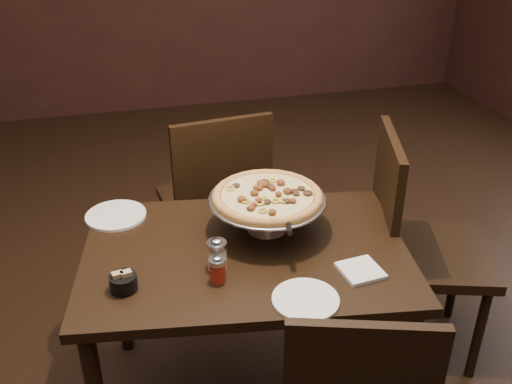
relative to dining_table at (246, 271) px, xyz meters
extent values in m
cube|color=black|center=(0.00, 0.00, 0.07)|extent=(1.24, 0.93, 0.04)
cylinder|color=black|center=(-0.46, 0.40, -0.28)|extent=(0.06, 0.06, 0.67)
cylinder|color=black|center=(0.56, 0.24, -0.28)|extent=(0.06, 0.06, 0.67)
cylinder|color=silver|center=(0.10, 0.10, 0.10)|extent=(0.15, 0.15, 0.01)
cylinder|color=silver|center=(0.10, 0.10, 0.16)|extent=(0.03, 0.03, 0.12)
cylinder|color=silver|center=(0.10, 0.10, 0.22)|extent=(0.10, 0.10, 0.01)
cylinder|color=#A7A7AC|center=(0.10, 0.10, 0.23)|extent=(0.42, 0.42, 0.01)
torus|color=#A7A7AC|center=(0.10, 0.10, 0.23)|extent=(0.43, 0.43, 0.01)
cylinder|color=#A96732|center=(0.10, 0.10, 0.24)|extent=(0.39, 0.39, 0.01)
torus|color=#A96732|center=(0.10, 0.10, 0.24)|extent=(0.40, 0.40, 0.03)
cylinder|color=tan|center=(0.10, 0.10, 0.25)|extent=(0.33, 0.33, 0.01)
cylinder|color=beige|center=(-0.12, -0.08, 0.14)|extent=(0.06, 0.06, 0.08)
cylinder|color=silver|center=(-0.12, -0.08, 0.19)|extent=(0.07, 0.07, 0.02)
ellipsoid|color=silver|center=(-0.12, -0.08, 0.20)|extent=(0.04, 0.04, 0.01)
cylinder|color=maroon|center=(-0.13, -0.15, 0.13)|extent=(0.05, 0.05, 0.07)
cylinder|color=silver|center=(-0.13, -0.15, 0.17)|extent=(0.05, 0.05, 0.02)
ellipsoid|color=silver|center=(-0.13, -0.15, 0.18)|extent=(0.03, 0.03, 0.01)
cylinder|color=black|center=(-0.43, -0.12, 0.12)|extent=(0.09, 0.09, 0.05)
cube|color=tan|center=(-0.44, -0.12, 0.13)|extent=(0.04, 0.03, 0.06)
cube|color=tan|center=(-0.42, -0.12, 0.13)|extent=(0.04, 0.03, 0.06)
cube|color=white|center=(0.34, -0.23, 0.10)|extent=(0.14, 0.14, 0.01)
cylinder|color=white|center=(-0.43, 0.35, 0.10)|extent=(0.23, 0.23, 0.01)
cylinder|color=white|center=(0.11, -0.32, 0.10)|extent=(0.21, 0.21, 0.01)
cone|color=silver|center=(0.12, -0.10, 0.23)|extent=(0.13, 0.13, 0.00)
cylinder|color=black|center=(0.12, -0.10, 0.24)|extent=(0.04, 0.12, 0.02)
cube|color=black|center=(0.02, 0.79, -0.15)|extent=(0.50, 0.50, 0.04)
cube|color=black|center=(0.04, 0.59, 0.12)|extent=(0.46, 0.08, 0.48)
cylinder|color=black|center=(0.18, 1.00, -0.40)|extent=(0.04, 0.04, 0.44)
cylinder|color=black|center=(-0.18, 0.95, -0.40)|extent=(0.04, 0.04, 0.44)
cylinder|color=black|center=(0.22, 0.63, -0.40)|extent=(0.04, 0.04, 0.44)
cylinder|color=black|center=(-0.14, 0.59, -0.40)|extent=(0.04, 0.04, 0.44)
cube|color=black|center=(0.82, 0.10, -0.14)|extent=(0.59, 0.59, 0.04)
cube|color=black|center=(0.62, 0.16, 0.14)|extent=(0.18, 0.46, 0.49)
cylinder|color=black|center=(0.94, -0.14, -0.39)|extent=(0.04, 0.04, 0.46)
cylinder|color=black|center=(1.06, 0.22, -0.39)|extent=(0.04, 0.04, 0.46)
cylinder|color=black|center=(0.58, -0.03, -0.39)|extent=(0.04, 0.04, 0.46)
cylinder|color=black|center=(0.70, 0.33, -0.39)|extent=(0.04, 0.04, 0.46)
camera|label=1|loc=(-0.39, -1.62, 1.23)|focal=40.00mm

